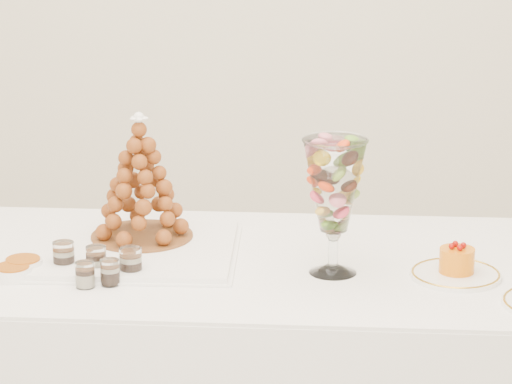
{
  "coord_description": "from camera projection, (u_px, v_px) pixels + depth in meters",
  "views": [
    {
      "loc": [
        0.36,
        -2.74,
        1.85
      ],
      "look_at": [
        0.12,
        0.22,
        0.97
      ],
      "focal_mm": 85.0,
      "sensor_mm": 36.0,
      "label": 1
    }
  ],
  "objects": [
    {
      "name": "verrine_e",
      "position": [
        110.0,
        272.0,
        2.95
      ],
      "size": [
        0.06,
        0.06,
        0.06
      ],
      "primitive_type": "cylinder",
      "rotation": [
        0.0,
        0.0,
        0.2
      ],
      "color": "white",
      "rests_on": "buffet_table"
    },
    {
      "name": "macaron_vase",
      "position": [
        334.0,
        187.0,
        2.98
      ],
      "size": [
        0.16,
        0.16,
        0.34
      ],
      "color": "white",
      "rests_on": "buffet_table"
    },
    {
      "name": "verrine_c",
      "position": [
        131.0,
        263.0,
        3.0
      ],
      "size": [
        0.06,
        0.06,
        0.08
      ],
      "primitive_type": "cylinder",
      "rotation": [
        0.0,
        0.0,
        0.12
      ],
      "color": "white",
      "rests_on": "buffet_table"
    },
    {
      "name": "verrine_d",
      "position": [
        85.0,
        275.0,
        2.93
      ],
      "size": [
        0.05,
        0.05,
        0.06
      ],
      "primitive_type": "cylinder",
      "rotation": [
        0.0,
        0.0,
        -0.05
      ],
      "color": "white",
      "rests_on": "buffet_table"
    },
    {
      "name": "verrine_a",
      "position": [
        64.0,
        256.0,
        3.05
      ],
      "size": [
        0.07,
        0.07,
        0.07
      ],
      "primitive_type": "cylinder",
      "rotation": [
        0.0,
        0.0,
        -0.23
      ],
      "color": "white",
      "rests_on": "buffet_table"
    },
    {
      "name": "lace_tray",
      "position": [
        119.0,
        250.0,
        3.17
      ],
      "size": [
        0.62,
        0.47,
        0.02
      ],
      "primitive_type": "cube",
      "rotation": [
        0.0,
        0.0,
        0.04
      ],
      "color": "white",
      "rests_on": "buffet_table"
    },
    {
      "name": "croquembouche",
      "position": [
        140.0,
        177.0,
        3.2
      ],
      "size": [
        0.27,
        0.27,
        0.34
      ],
      "rotation": [
        0.0,
        0.0,
        -0.21
      ],
      "color": "brown",
      "rests_on": "lace_tray"
    },
    {
      "name": "verrine_b",
      "position": [
        96.0,
        260.0,
        3.03
      ],
      "size": [
        0.06,
        0.06,
        0.07
      ],
      "primitive_type": "cylinder",
      "rotation": [
        0.0,
        0.0,
        -0.19
      ],
      "color": "white",
      "rests_on": "buffet_table"
    },
    {
      "name": "cake_plate",
      "position": [
        456.0,
        275.0,
        3.01
      ],
      "size": [
        0.23,
        0.23,
        0.01
      ],
      "primitive_type": "cylinder",
      "color": "white",
      "rests_on": "buffet_table"
    },
    {
      "name": "ramekin_front",
      "position": [
        13.0,
        273.0,
        2.99
      ],
      "size": [
        0.09,
        0.09,
        0.03
      ],
      "primitive_type": "cylinder",
      "color": "white",
      "rests_on": "buffet_table"
    },
    {
      "name": "ramekin_back",
      "position": [
        23.0,
        265.0,
        3.04
      ],
      "size": [
        0.1,
        0.1,
        0.03
      ],
      "primitive_type": "cylinder",
      "color": "white",
      "rests_on": "buffet_table"
    },
    {
      "name": "mousse_cake",
      "position": [
        457.0,
        260.0,
        3.0
      ],
      "size": [
        0.09,
        0.09,
        0.08
      ],
      "color": "orange",
      "rests_on": "cake_plate"
    }
  ]
}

